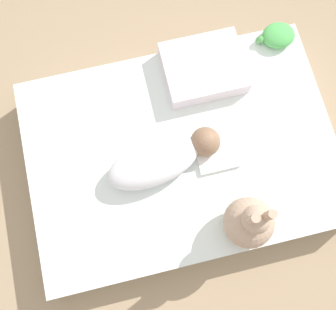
{
  "coord_description": "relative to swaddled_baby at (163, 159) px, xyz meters",
  "views": [
    {
      "loc": [
        0.16,
        0.42,
        1.84
      ],
      "look_at": [
        0.07,
        0.02,
        0.23
      ],
      "focal_mm": 42.0,
      "sensor_mm": 36.0,
      "label": 1
    }
  ],
  "objects": [
    {
      "name": "bunny_plush",
      "position": [
        -0.27,
        0.34,
        0.06
      ],
      "size": [
        0.2,
        0.2,
        0.37
      ],
      "color": "tan",
      "rests_on": "bed_mattress"
    },
    {
      "name": "burp_cloth",
      "position": [
        -0.24,
        0.01,
        -0.05
      ],
      "size": [
        0.18,
        0.18,
        0.02
      ],
      "color": "white",
      "rests_on": "bed_mattress"
    },
    {
      "name": "ground_plane",
      "position": [
        -0.09,
        -0.04,
        -0.25
      ],
      "size": [
        12.0,
        12.0,
        0.0
      ],
      "primitive_type": "plane",
      "color": "#9E8466"
    },
    {
      "name": "bed_mattress",
      "position": [
        -0.09,
        -0.04,
        -0.16
      ],
      "size": [
        1.35,
        0.96,
        0.18
      ],
      "color": "white",
      "rests_on": "ground_plane"
    },
    {
      "name": "turtle_plush",
      "position": [
        -0.66,
        -0.46,
        -0.03
      ],
      "size": [
        0.18,
        0.13,
        0.07
      ],
      "color": "#51B756",
      "rests_on": "bed_mattress"
    },
    {
      "name": "swaddled_baby",
      "position": [
        0.0,
        0.0,
        0.0
      ],
      "size": [
        0.51,
        0.25,
        0.13
      ],
      "rotation": [
        0.0,
        0.0,
        3.3
      ],
      "color": "white",
      "rests_on": "bed_mattress"
    },
    {
      "name": "pillow",
      "position": [
        -0.28,
        -0.37,
        -0.02
      ],
      "size": [
        0.35,
        0.29,
        0.09
      ],
      "color": "white",
      "rests_on": "bed_mattress"
    }
  ]
}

